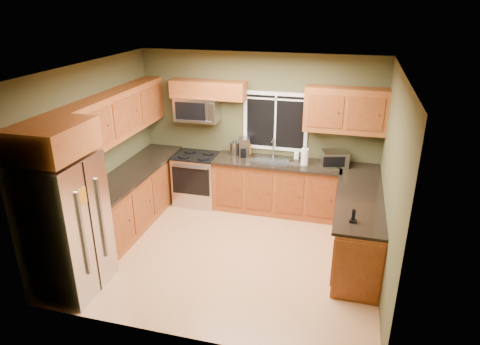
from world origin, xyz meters
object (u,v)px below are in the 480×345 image
at_px(kettle, 234,148).
at_px(soap_bottle_a, 249,147).
at_px(refrigerator, 67,226).
at_px(microwave, 197,109).
at_px(soap_bottle_b, 296,154).
at_px(cordless_phone, 353,218).
at_px(toaster_oven, 335,159).
at_px(coffee_maker, 244,148).
at_px(paper_towel_roll, 305,157).
at_px(range, 197,178).

xyz_separation_m(kettle, soap_bottle_a, (0.24, 0.08, 0.00)).
height_order(refrigerator, microwave, microwave).
bearing_deg(soap_bottle_a, soap_bottle_b, 0.27).
xyz_separation_m(microwave, soap_bottle_b, (1.75, 0.09, -0.70)).
bearing_deg(cordless_phone, refrigerator, -164.73).
distance_m(microwave, soap_bottle_b, 1.89).
relative_size(toaster_oven, coffee_maker, 1.53).
bearing_deg(soap_bottle_b, paper_towel_roll, -56.90).
relative_size(coffee_maker, soap_bottle_b, 1.81).
height_order(refrigerator, coffee_maker, refrigerator).
xyz_separation_m(microwave, paper_towel_roll, (1.92, -0.16, -0.65)).
relative_size(soap_bottle_a, cordless_phone, 1.50).
relative_size(refrigerator, kettle, 6.40).
height_order(range, toaster_oven, toaster_oven).
bearing_deg(paper_towel_roll, soap_bottle_a, 166.03).
height_order(kettle, soap_bottle_a, kettle).
xyz_separation_m(soap_bottle_b, cordless_phone, (0.99, -2.06, -0.03)).
distance_m(microwave, kettle, 0.94).
bearing_deg(refrigerator, range, 76.03).
distance_m(kettle, cordless_phone, 2.87).
bearing_deg(range, coffee_maker, 10.06).
bearing_deg(microwave, cordless_phone, -35.69).
bearing_deg(kettle, refrigerator, -114.90).
xyz_separation_m(microwave, soap_bottle_a, (0.90, 0.09, -0.66)).
xyz_separation_m(refrigerator, coffee_maker, (1.53, 2.92, 0.19)).
bearing_deg(soap_bottle_a, paper_towel_roll, -13.97).
xyz_separation_m(soap_bottle_a, cordless_phone, (1.84, -2.06, -0.08)).
relative_size(refrigerator, range, 1.92).
bearing_deg(microwave, toaster_oven, -2.15).
distance_m(refrigerator, paper_towel_roll, 3.79).
relative_size(paper_towel_roll, soap_bottle_a, 1.17).
bearing_deg(paper_towel_roll, soap_bottle_b, 123.10).
distance_m(microwave, paper_towel_roll, 2.03).
relative_size(refrigerator, coffee_maker, 5.74).
height_order(microwave, coffee_maker, microwave).
distance_m(refrigerator, soap_bottle_a, 3.40).
height_order(range, paper_towel_roll, paper_towel_roll).
xyz_separation_m(range, microwave, (-0.00, 0.14, 1.26)).
relative_size(coffee_maker, paper_towel_roll, 1.01).
bearing_deg(soap_bottle_b, toaster_oven, -15.79).
bearing_deg(range, toaster_oven, 1.09).
distance_m(refrigerator, kettle, 3.22).
xyz_separation_m(range, paper_towel_roll, (1.92, -0.03, 0.61)).
bearing_deg(microwave, soap_bottle_b, 3.08).
height_order(range, soap_bottle_b, soap_bottle_b).
xyz_separation_m(toaster_oven, soap_bottle_a, (-1.50, 0.18, 0.00)).
height_order(toaster_oven, coffee_maker, coffee_maker).
bearing_deg(soap_bottle_b, microwave, -176.92).
xyz_separation_m(range, cordless_phone, (2.74, -1.83, 0.52)).
bearing_deg(cordless_phone, paper_towel_roll, 114.52).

